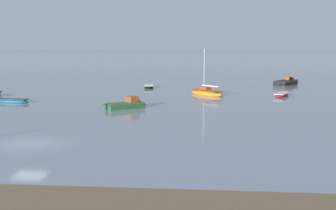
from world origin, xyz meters
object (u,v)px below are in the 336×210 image
object	(u,v)px
sailboat_moored_1	(207,93)
rowboat_moored_2	(13,101)
rowboat_moored_1	(282,95)
motorboat_moored_3	(288,83)
rowboat_moored_4	(149,87)
motorboat_moored_0	(130,105)

from	to	relation	value
sailboat_moored_1	rowboat_moored_2	bearing A→B (deg)	71.49
rowboat_moored_1	motorboat_moored_3	xyz separation A→B (m)	(3.64, 20.00, 0.13)
rowboat_moored_1	sailboat_moored_1	xyz separation A→B (m)	(-10.91, 0.60, 0.13)
rowboat_moored_4	rowboat_moored_2	bearing A→B (deg)	138.19
rowboat_moored_1	rowboat_moored_4	bearing A→B (deg)	-95.29
motorboat_moored_3	sailboat_moored_1	distance (m)	24.25
rowboat_moored_4	motorboat_moored_0	bearing A→B (deg)	174.97
rowboat_moored_1	rowboat_moored_4	world-z (taller)	rowboat_moored_4
motorboat_moored_0	rowboat_moored_1	world-z (taller)	motorboat_moored_0
rowboat_moored_2	motorboat_moored_3	bearing A→B (deg)	47.43
motorboat_moored_0	rowboat_moored_4	xyz separation A→B (m)	(-1.24, 25.45, -0.12)
rowboat_moored_4	sailboat_moored_1	bearing A→B (deg)	-143.93
rowboat_moored_1	motorboat_moored_3	distance (m)	20.33
motorboat_moored_0	rowboat_moored_4	bearing A→B (deg)	52.58
sailboat_moored_1	rowboat_moored_1	bearing A→B (deg)	-136.43
rowboat_moored_1	rowboat_moored_4	distance (m)	23.72
motorboat_moored_3	rowboat_moored_4	world-z (taller)	motorboat_moored_3
motorboat_moored_3	sailboat_moored_1	size ratio (longest dim) A/B	0.94
rowboat_moored_2	rowboat_moored_4	bearing A→B (deg)	65.37
rowboat_moored_1	sailboat_moored_1	size ratio (longest dim) A/B	0.62
motorboat_moored_0	sailboat_moored_1	distance (m)	17.40
motorboat_moored_0	motorboat_moored_3	world-z (taller)	motorboat_moored_3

